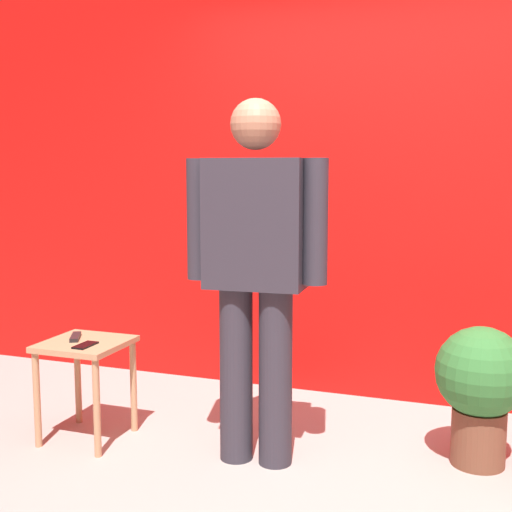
{
  "coord_description": "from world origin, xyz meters",
  "views": [
    {
      "loc": [
        0.68,
        -2.63,
        1.44
      ],
      "look_at": [
        -0.47,
        0.55,
        1.0
      ],
      "focal_mm": 47.0,
      "sensor_mm": 36.0,
      "label": 1
    }
  ],
  "objects_px": {
    "standing_person": "(256,264)",
    "tv_remote": "(75,337)",
    "potted_plant": "(481,384)",
    "cell_phone": "(85,345)",
    "side_table": "(86,360)"
  },
  "relations": [
    {
      "from": "tv_remote",
      "to": "standing_person",
      "type": "bearing_deg",
      "value": -27.16
    },
    {
      "from": "potted_plant",
      "to": "standing_person",
      "type": "bearing_deg",
      "value": -162.43
    },
    {
      "from": "side_table",
      "to": "cell_phone",
      "type": "xyz_separation_m",
      "value": [
        0.06,
        -0.09,
        0.11
      ]
    },
    {
      "from": "side_table",
      "to": "cell_phone",
      "type": "height_order",
      "value": "cell_phone"
    },
    {
      "from": "standing_person",
      "to": "tv_remote",
      "type": "relative_size",
      "value": 10.39
    },
    {
      "from": "cell_phone",
      "to": "side_table",
      "type": "bearing_deg",
      "value": 125.78
    },
    {
      "from": "standing_person",
      "to": "tv_remote",
      "type": "distance_m",
      "value": 1.11
    },
    {
      "from": "tv_remote",
      "to": "potted_plant",
      "type": "xyz_separation_m",
      "value": [
        2.06,
        0.35,
        -0.14
      ]
    },
    {
      "from": "standing_person",
      "to": "tv_remote",
      "type": "bearing_deg",
      "value": -178.74
    },
    {
      "from": "potted_plant",
      "to": "cell_phone",
      "type": "bearing_deg",
      "value": -166.46
    },
    {
      "from": "side_table",
      "to": "tv_remote",
      "type": "height_order",
      "value": "tv_remote"
    },
    {
      "from": "tv_remote",
      "to": "potted_plant",
      "type": "bearing_deg",
      "value": -18.73
    },
    {
      "from": "standing_person",
      "to": "potted_plant",
      "type": "bearing_deg",
      "value": 17.57
    },
    {
      "from": "side_table",
      "to": "tv_remote",
      "type": "relative_size",
      "value": 3.15
    },
    {
      "from": "cell_phone",
      "to": "tv_remote",
      "type": "height_order",
      "value": "tv_remote"
    }
  ]
}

